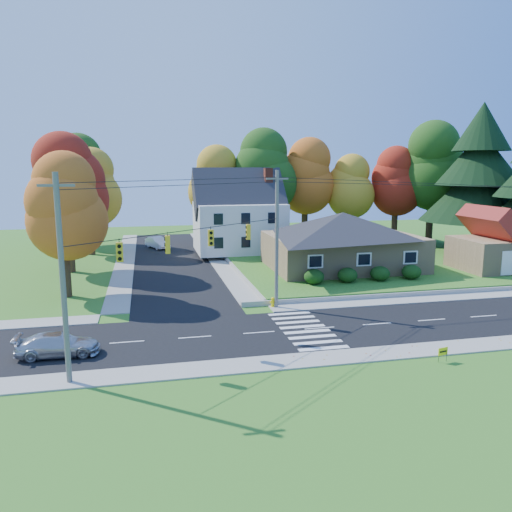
{
  "coord_description": "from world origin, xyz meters",
  "views": [
    {
      "loc": [
        -10.65,
        -29.06,
        10.2
      ],
      "look_at": [
        -2.41,
        8.0,
        3.42
      ],
      "focal_mm": 35.0,
      "sensor_mm": 36.0,
      "label": 1
    }
  ],
  "objects_px": {
    "silver_sedan": "(58,345)",
    "fire_hydrant": "(273,303)",
    "ranch_house": "(342,239)",
    "white_car": "(157,243)"
  },
  "relations": [
    {
      "from": "silver_sedan",
      "to": "fire_hydrant",
      "type": "relative_size",
      "value": 5.65
    },
    {
      "from": "silver_sedan",
      "to": "fire_hydrant",
      "type": "height_order",
      "value": "silver_sedan"
    },
    {
      "from": "ranch_house",
      "to": "silver_sedan",
      "type": "xyz_separation_m",
      "value": [
        -23.58,
        -17.41,
        -2.61
      ]
    },
    {
      "from": "silver_sedan",
      "to": "white_car",
      "type": "distance_m",
      "value": 36.86
    },
    {
      "from": "white_car",
      "to": "silver_sedan",
      "type": "bearing_deg",
      "value": -123.69
    },
    {
      "from": "ranch_house",
      "to": "silver_sedan",
      "type": "distance_m",
      "value": 29.42
    },
    {
      "from": "white_car",
      "to": "fire_hydrant",
      "type": "bearing_deg",
      "value": -99.53
    },
    {
      "from": "ranch_house",
      "to": "fire_hydrant",
      "type": "bearing_deg",
      "value": -132.44
    },
    {
      "from": "ranch_house",
      "to": "white_car",
      "type": "distance_m",
      "value": 25.74
    },
    {
      "from": "silver_sedan",
      "to": "white_car",
      "type": "height_order",
      "value": "white_car"
    }
  ]
}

